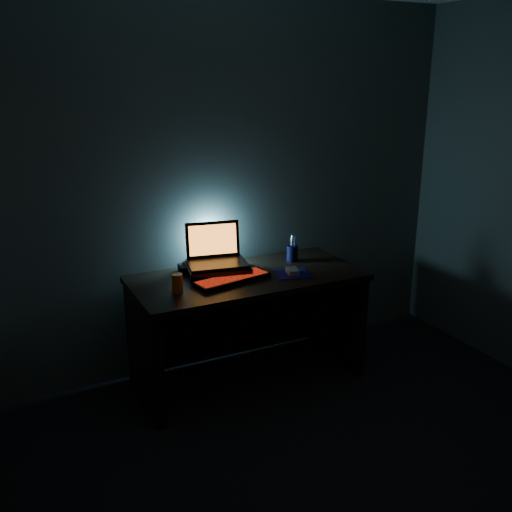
{
  "coord_description": "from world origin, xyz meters",
  "views": [
    {
      "loc": [
        -1.5,
        -1.54,
        1.98
      ],
      "look_at": [
        0.04,
        1.57,
        0.89
      ],
      "focal_mm": 40.0,
      "sensor_mm": 36.0,
      "label": 1
    }
  ],
  "objects_px": {
    "mouse": "(293,271)",
    "pen_cup": "(292,253)",
    "laptop": "(215,254)",
    "juice_glass": "(177,283)",
    "keyboard": "(232,279)",
    "router": "(191,268)"
  },
  "relations": [
    {
      "from": "laptop",
      "to": "keyboard",
      "type": "distance_m",
      "value": 0.26
    },
    {
      "from": "laptop",
      "to": "keyboard",
      "type": "bearing_deg",
      "value": -76.04
    },
    {
      "from": "pen_cup",
      "to": "juice_glass",
      "type": "height_order",
      "value": "juice_glass"
    },
    {
      "from": "pen_cup",
      "to": "router",
      "type": "bearing_deg",
      "value": 172.36
    },
    {
      "from": "keyboard",
      "to": "mouse",
      "type": "distance_m",
      "value": 0.41
    },
    {
      "from": "laptop",
      "to": "pen_cup",
      "type": "bearing_deg",
      "value": 6.69
    },
    {
      "from": "laptop",
      "to": "router",
      "type": "distance_m",
      "value": 0.19
    },
    {
      "from": "juice_glass",
      "to": "router",
      "type": "xyz_separation_m",
      "value": [
        0.2,
        0.32,
        -0.03
      ]
    },
    {
      "from": "pen_cup",
      "to": "juice_glass",
      "type": "bearing_deg",
      "value": -166.46
    },
    {
      "from": "mouse",
      "to": "router",
      "type": "xyz_separation_m",
      "value": [
        -0.58,
        0.34,
        0.0
      ]
    },
    {
      "from": "juice_glass",
      "to": "router",
      "type": "bearing_deg",
      "value": 57.65
    },
    {
      "from": "mouse",
      "to": "pen_cup",
      "type": "bearing_deg",
      "value": 74.92
    },
    {
      "from": "laptop",
      "to": "juice_glass",
      "type": "relative_size",
      "value": 3.7
    },
    {
      "from": "pen_cup",
      "to": "router",
      "type": "xyz_separation_m",
      "value": [
        -0.71,
        0.1,
        -0.03
      ]
    },
    {
      "from": "keyboard",
      "to": "router",
      "type": "distance_m",
      "value": 0.34
    },
    {
      "from": "keyboard",
      "to": "pen_cup",
      "type": "height_order",
      "value": "pen_cup"
    },
    {
      "from": "laptop",
      "to": "pen_cup",
      "type": "distance_m",
      "value": 0.57
    },
    {
      "from": "laptop",
      "to": "keyboard",
      "type": "xyz_separation_m",
      "value": [
        0.02,
        -0.23,
        -0.11
      ]
    },
    {
      "from": "laptop",
      "to": "mouse",
      "type": "height_order",
      "value": "laptop"
    },
    {
      "from": "mouse",
      "to": "pen_cup",
      "type": "distance_m",
      "value": 0.28
    },
    {
      "from": "laptop",
      "to": "juice_glass",
      "type": "xyz_separation_m",
      "value": [
        -0.35,
        -0.25,
        -0.06
      ]
    },
    {
      "from": "mouse",
      "to": "router",
      "type": "relative_size",
      "value": 0.71
    }
  ]
}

